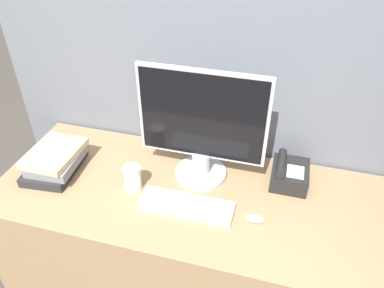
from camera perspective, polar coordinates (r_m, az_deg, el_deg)
The scene contains 8 objects.
cubicle_panel_rear at distance 1.88m, azimuth 2.47°, elevation 2.01°, with size 2.10×0.04×1.68m.
desk at distance 1.92m, azimuth -0.69°, elevation -15.75°, with size 1.70×0.69×0.77m.
monitor at distance 1.59m, azimuth 1.48°, elevation 2.13°, with size 0.55×0.23×0.52m.
keyboard at distance 1.57m, azimuth -0.92°, elevation -9.35°, with size 0.39×0.13×0.02m.
mouse at distance 1.54m, azimuth 9.52°, elevation -11.15°, with size 0.08×0.04×0.02m.
coffee_cup at distance 1.64m, azimuth -9.04°, elevation -5.13°, with size 0.08×0.08×0.11m.
book_stack at distance 1.83m, azimuth -20.14°, elevation -2.46°, with size 0.24×0.30×0.11m.
desk_telephone at distance 1.72m, azimuth 14.55°, elevation -4.42°, with size 0.16×0.19×0.12m.
Camera 1 is at (0.34, -0.79, 1.89)m, focal length 35.00 mm.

